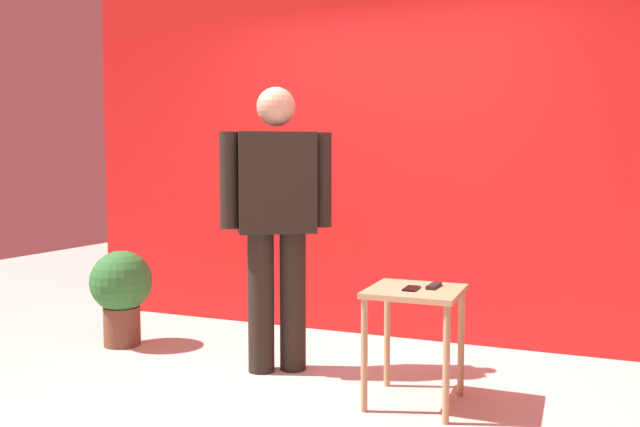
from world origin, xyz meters
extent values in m
plane|color=#B7B2A8|center=(0.00, 0.00, 0.00)|extent=(12.00, 12.00, 0.00)
cube|color=red|center=(0.00, 1.67, 1.54)|extent=(5.15, 0.12, 3.07)
cylinder|color=black|center=(-0.45, 0.51, 0.44)|extent=(0.23, 0.23, 0.88)
cylinder|color=black|center=(-0.28, 0.62, 0.44)|extent=(0.23, 0.23, 0.88)
cube|color=black|center=(-0.36, 0.56, 1.19)|extent=(0.53, 0.46, 0.62)
cube|color=red|center=(-0.43, 0.67, 1.22)|extent=(0.12, 0.08, 0.52)
cube|color=#B2333D|center=(-0.43, 0.67, 1.20)|extent=(0.04, 0.03, 0.47)
cylinder|color=black|center=(-0.61, 0.40, 1.21)|extent=(0.16, 0.16, 0.59)
cylinder|color=black|center=(-0.12, 0.72, 1.21)|extent=(0.16, 0.16, 0.59)
sphere|color=tan|center=(-0.36, 0.56, 1.66)|extent=(0.24, 0.24, 0.24)
cube|color=tan|center=(0.58, 0.32, 0.62)|extent=(0.49, 0.49, 0.03)
cylinder|color=tan|center=(0.36, 0.11, 0.30)|extent=(0.04, 0.04, 0.61)
cylinder|color=tan|center=(0.80, 0.11, 0.30)|extent=(0.04, 0.04, 0.61)
cylinder|color=tan|center=(0.36, 0.54, 0.30)|extent=(0.04, 0.04, 0.61)
cylinder|color=tan|center=(0.80, 0.54, 0.30)|extent=(0.04, 0.04, 0.61)
cube|color=black|center=(0.57, 0.29, 0.64)|extent=(0.07, 0.14, 0.01)
cube|color=black|center=(0.67, 0.39, 0.65)|extent=(0.06, 0.17, 0.02)
cylinder|color=brown|center=(-1.65, 0.66, 0.14)|extent=(0.26, 0.26, 0.28)
sphere|color=#2D7233|center=(-1.65, 0.66, 0.47)|extent=(0.44, 0.44, 0.44)
camera|label=1|loc=(1.40, -3.06, 1.30)|focal=36.28mm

